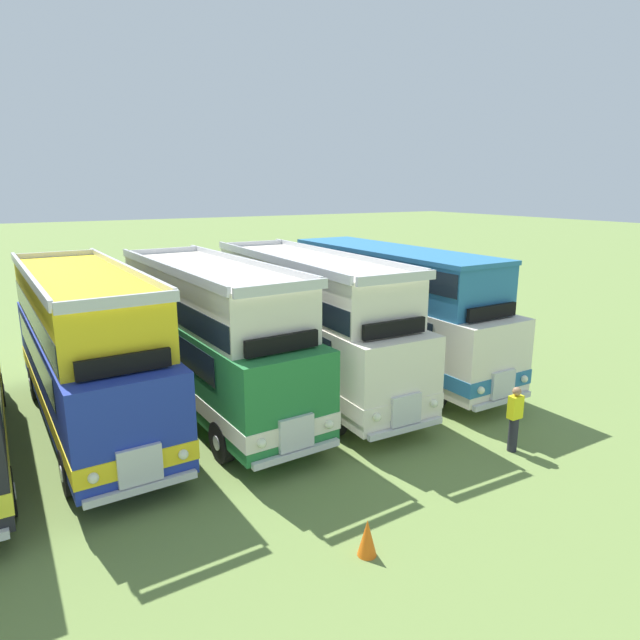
# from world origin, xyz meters

# --- Properties ---
(ground_plane) EXTENTS (200.00, 200.00, 0.00)m
(ground_plane) POSITION_xyz_m (0.00, 0.00, 0.00)
(ground_plane) COLOR olive
(bus_fourth_in_row) EXTENTS (2.98, 10.32, 4.52)m
(bus_fourth_in_row) POSITION_xyz_m (-0.01, 0.30, 2.36)
(bus_fourth_in_row) COLOR #1E339E
(bus_fourth_in_row) RESTS_ON ground
(bus_fifth_in_row) EXTENTS (3.08, 9.84, 4.52)m
(bus_fifth_in_row) POSITION_xyz_m (3.39, -0.22, 2.35)
(bus_fifth_in_row) COLOR #237538
(bus_fifth_in_row) RESTS_ON ground
(bus_sixth_in_row) EXTENTS (2.74, 10.64, 4.52)m
(bus_sixth_in_row) POSITION_xyz_m (6.79, 0.04, 2.36)
(bus_sixth_in_row) COLOR silver
(bus_sixth_in_row) RESTS_ON ground
(bus_seventh_in_row) EXTENTS (2.74, 10.25, 4.49)m
(bus_seventh_in_row) POSITION_xyz_m (10.18, -0.09, 2.47)
(bus_seventh_in_row) COLOR silver
(bus_seventh_in_row) RESTS_ON ground
(cone_mid_row) EXTENTS (0.36, 0.36, 0.72)m
(cone_mid_row) POSITION_xyz_m (3.49, -8.27, 0.36)
(cone_mid_row) COLOR orange
(cone_mid_row) RESTS_ON ground
(marshal_person) EXTENTS (0.36, 0.24, 1.73)m
(marshal_person) POSITION_xyz_m (9.06, -6.76, 0.89)
(marshal_person) COLOR #23232D
(marshal_person) RESTS_ON ground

